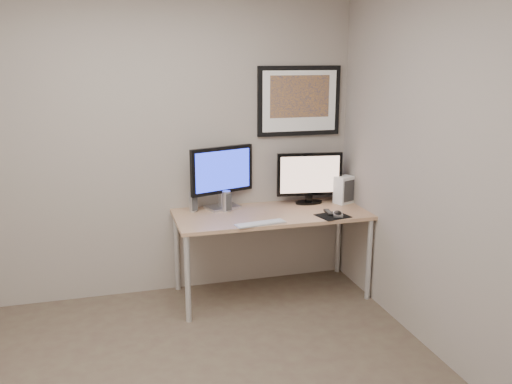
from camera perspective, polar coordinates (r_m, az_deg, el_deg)
The scene contains 12 objects.
room at distance 3.27m, azimuth -10.53°, elevation 7.73°, with size 3.60×3.60×3.60m.
desk at distance 4.54m, azimuth 1.61°, elevation -2.98°, with size 1.60×0.70×0.73m.
framed_art at distance 4.78m, azimuth 4.56°, elevation 9.54°, with size 0.75×0.04×0.60m.
monitor_large at distance 4.59m, azimuth -3.60°, elevation 1.84°, with size 0.57×0.26×0.53m.
monitor_tv at distance 4.77m, azimuth 5.65°, elevation 1.61°, with size 0.58×0.16×0.45m.
speaker_left at distance 4.56m, azimuth -6.67°, elevation -1.05°, with size 0.07×0.07×0.17m, color #BBBBC0.
speaker_right at distance 4.54m, azimuth -3.13°, elevation -0.98°, with size 0.07×0.07×0.17m, color #BBBBC0.
keyboard at distance 4.20m, azimuth 0.47°, elevation -3.32°, with size 0.40×0.11×0.01m, color silver.
mousepad at distance 4.46m, azimuth 8.09°, elevation -2.51°, with size 0.24×0.21×0.00m, color black.
mouse at distance 4.46m, azimuth 8.62°, elevation -2.24°, with size 0.07×0.12×0.04m, color black.
remote at distance 4.53m, azimuth 7.64°, elevation -2.12°, with size 0.04×0.16×0.02m, color black.
fan_unit at distance 4.85m, azimuth 9.24°, elevation 0.24°, with size 0.16×0.12×0.24m, color silver.
Camera 1 is at (-0.29, -2.79, 1.98)m, focal length 38.00 mm.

